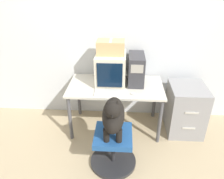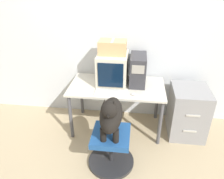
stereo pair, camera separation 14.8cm
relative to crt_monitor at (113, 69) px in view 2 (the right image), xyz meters
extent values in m
plane|color=tan|center=(0.07, -0.46, -0.93)|extent=(12.00, 12.00, 0.00)
cube|color=silver|center=(0.07, 0.33, 0.37)|extent=(8.00, 0.05, 2.60)
cube|color=beige|center=(0.07, -0.10, -0.23)|extent=(1.33, 0.72, 0.03)
cylinder|color=#4C4C51|center=(-0.54, -0.41, -0.59)|extent=(0.05, 0.05, 0.68)
cylinder|color=#4C4C51|center=(0.69, -0.41, -0.59)|extent=(0.05, 0.05, 0.68)
cylinder|color=#4C4C51|center=(-0.54, 0.21, -0.59)|extent=(0.05, 0.05, 0.68)
cylinder|color=#4C4C51|center=(0.69, 0.21, -0.59)|extent=(0.05, 0.05, 0.68)
cube|color=beige|center=(0.00, 0.00, 0.00)|extent=(0.41, 0.46, 0.43)
cube|color=black|center=(0.00, -0.23, 0.00)|extent=(0.34, 0.01, 0.34)
cube|color=#333338|center=(0.35, 0.02, -0.01)|extent=(0.22, 0.43, 0.41)
cube|color=#9E998E|center=(0.35, -0.20, 0.09)|extent=(0.16, 0.01, 0.12)
cube|color=silver|center=(0.02, -0.33, -0.20)|extent=(0.42, 0.17, 0.02)
cube|color=silver|center=(0.02, -0.33, -0.19)|extent=(0.39, 0.14, 0.00)
ellipsoid|color=silver|center=(0.31, -0.34, -0.20)|extent=(0.06, 0.04, 0.03)
cylinder|color=#262628|center=(0.08, -0.83, -0.91)|extent=(0.57, 0.57, 0.04)
cylinder|color=#262628|center=(0.08, -0.83, -0.71)|extent=(0.05, 0.05, 0.36)
cube|color=#1E4C8C|center=(0.08, -0.83, -0.50)|extent=(0.44, 0.45, 0.07)
ellipsoid|color=black|center=(0.08, -0.81, -0.22)|extent=(0.25, 0.58, 0.31)
cylinder|color=black|center=(0.01, -0.96, -0.38)|extent=(0.07, 0.07, 0.17)
cylinder|color=black|center=(0.15, -0.96, -0.38)|extent=(0.07, 0.07, 0.17)
sphere|color=black|center=(0.08, -0.96, -0.05)|extent=(0.18, 0.18, 0.18)
cone|color=black|center=(0.08, -1.05, -0.06)|extent=(0.08, 0.09, 0.08)
cone|color=black|center=(0.03, -0.96, 0.03)|extent=(0.06, 0.06, 0.08)
cone|color=black|center=(0.13, -0.96, 0.03)|extent=(0.06, 0.06, 0.08)
torus|color=red|center=(0.08, -0.94, -0.12)|extent=(0.13, 0.13, 0.02)
cube|color=gray|center=(1.09, -0.10, -0.57)|extent=(0.50, 0.57, 0.72)
cube|color=beige|center=(1.09, -0.39, -0.44)|extent=(0.17, 0.01, 0.02)
cube|color=beige|center=(1.09, -0.39, -0.69)|extent=(0.17, 0.01, 0.02)
cube|color=tan|center=(0.00, 0.00, 0.31)|extent=(0.37, 0.24, 0.18)
cube|color=beige|center=(0.00, 0.00, 0.40)|extent=(0.04, 0.24, 0.00)
camera|label=1|loc=(0.19, -2.82, 1.20)|focal=35.00mm
camera|label=2|loc=(0.33, -2.81, 1.20)|focal=35.00mm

